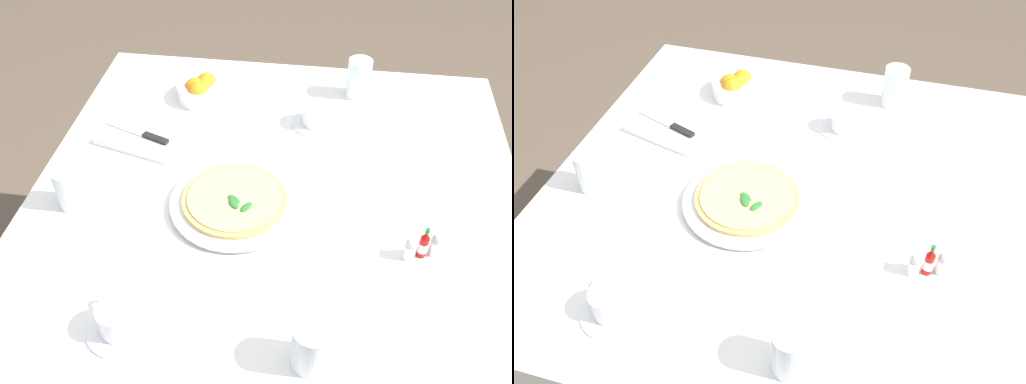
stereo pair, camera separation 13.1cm
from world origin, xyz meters
The scene contains 15 objects.
ground_plane centered at (0.00, 0.00, 0.00)m, with size 8.00×8.00×0.00m, color brown.
dining_table centered at (0.00, 0.00, 0.60)m, with size 1.18×1.18×0.72m.
pizza_plate centered at (0.09, 0.07, 0.74)m, with size 0.30×0.30×0.02m.
pizza centered at (0.09, 0.07, 0.75)m, with size 0.25×0.25×0.02m.
coffee_cup_far_left centered at (-0.08, -0.28, 0.75)m, with size 0.13×0.13×0.06m.
coffee_cup_left_edge centered at (0.25, 0.43, 0.76)m, with size 0.13×0.13×0.07m.
water_glass_right_edge centered at (-0.19, -0.45, 0.78)m, with size 0.07×0.07×0.12m.
water_glass_near_left centered at (-0.11, 0.45, 0.77)m, with size 0.07×0.07×0.10m.
water_glass_far_right centered at (0.47, 0.11, 0.77)m, with size 0.07×0.07×0.10m.
napkin_folded centered at (0.38, -0.14, 0.73)m, with size 0.25×0.18×0.02m.
dinner_knife centered at (0.38, -0.15, 0.75)m, with size 0.19×0.09×0.01m.
citrus_bowl centered at (0.26, -0.37, 0.75)m, with size 0.15×0.15×0.07m.
hot_sauce_bottle centered at (-0.33, 0.16, 0.76)m, with size 0.02×0.02×0.08m.
salt_shaker centered at (-0.30, 0.17, 0.75)m, with size 0.03×0.03×0.06m.
pepper_shaker centered at (-0.36, 0.15, 0.75)m, with size 0.03×0.03×0.06m.
Camera 1 is at (-0.09, 0.98, 1.64)m, focal length 39.01 mm.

